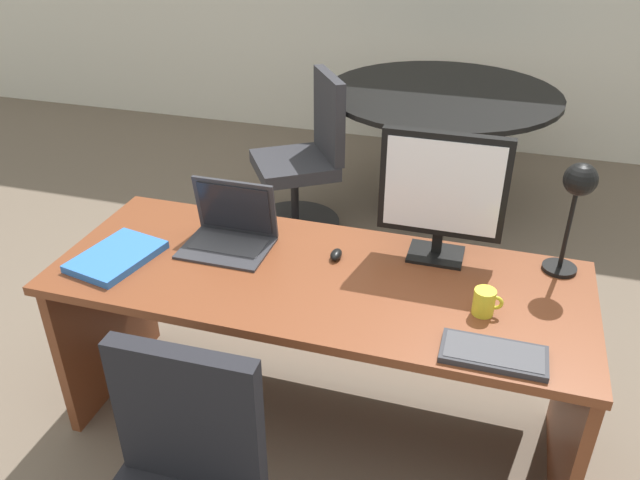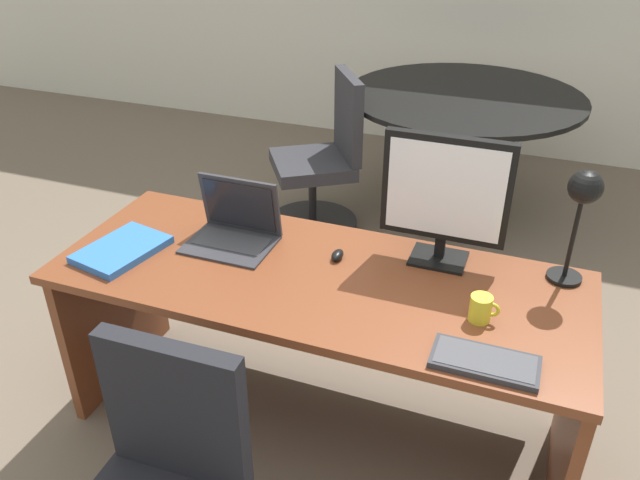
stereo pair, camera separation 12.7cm
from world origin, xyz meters
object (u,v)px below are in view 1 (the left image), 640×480
object	(u,v)px
keyboard	(494,354)
meeting_chair_near	(305,169)
meeting_table	(440,121)
mouse	(336,254)
monitor	(443,190)
book	(117,257)
coffee_mug	(485,302)
desk_lamp	(577,195)
laptop	(232,225)
desk	(321,314)

from	to	relation	value
keyboard	meeting_chair_near	bearing A→B (deg)	122.49
meeting_table	mouse	bearing A→B (deg)	-94.05
meeting_table	monitor	bearing A→B (deg)	-83.49
book	mouse	bearing A→B (deg)	17.51
coffee_mug	meeting_chair_near	size ratio (longest dim) A/B	0.10
desk_lamp	coffee_mug	distance (m)	0.48
keyboard	book	distance (m)	1.36
meeting_chair_near	coffee_mug	bearing A→B (deg)	-55.39
monitor	keyboard	bearing A→B (deg)	-65.18
mouse	meeting_table	xyz separation A→B (m)	(0.14, 1.96, -0.14)
laptop	keyboard	distance (m)	1.08
keyboard	meeting_chair_near	distance (m)	2.24
laptop	mouse	size ratio (longest dim) A/B	4.47
mouse	desk_lamp	world-z (taller)	desk_lamp
desk_lamp	book	xyz separation A→B (m)	(-1.55, -0.37, -0.30)
book	coffee_mug	bearing A→B (deg)	2.40
keyboard	mouse	world-z (taller)	mouse
desk	keyboard	world-z (taller)	keyboard
book	meeting_table	world-z (taller)	meeting_table
coffee_mug	meeting_chair_near	world-z (taller)	meeting_chair_near
monitor	book	size ratio (longest dim) A/B	1.35
mouse	book	size ratio (longest dim) A/B	0.20
keyboard	coffee_mug	xyz separation A→B (m)	(-0.04, 0.21, 0.03)
desk	meeting_table	world-z (taller)	meeting_table
desk_lamp	meeting_table	xyz separation A→B (m)	(-0.64, 1.83, -0.44)
keyboard	meeting_table	bearing A→B (deg)	100.79
keyboard	laptop	bearing A→B (deg)	158.25
keyboard	book	world-z (taller)	book
keyboard	desk_lamp	size ratio (longest dim) A/B	0.73
desk_lamp	book	distance (m)	1.62
monitor	keyboard	xyz separation A→B (m)	(0.24, -0.52, -0.26)
desk	monitor	xyz separation A→B (m)	(0.38, 0.19, 0.48)
book	meeting_table	size ratio (longest dim) A/B	0.25
mouse	book	distance (m)	0.80
desk	laptop	bearing A→B (deg)	168.81
desk	book	xyz separation A→B (m)	(-0.73, -0.17, 0.22)
laptop	keyboard	size ratio (longest dim) A/B	1.05
monitor	desk_lamp	world-z (taller)	monitor
monitor	laptop	size ratio (longest dim) A/B	1.48
keyboard	desk_lamp	distance (m)	0.63
laptop	keyboard	xyz separation A→B (m)	(1.00, -0.40, -0.06)
keyboard	desk	bearing A→B (deg)	152.49
monitor	meeting_chair_near	xyz separation A→B (m)	(-0.95, 1.35, -0.61)
meeting_table	meeting_chair_near	world-z (taller)	meeting_chair_near
laptop	mouse	world-z (taller)	laptop
keyboard	coffee_mug	world-z (taller)	coffee_mug
monitor	meeting_table	size ratio (longest dim) A/B	0.33
coffee_mug	meeting_table	bearing A→B (deg)	100.67
mouse	coffee_mug	size ratio (longest dim) A/B	0.76
monitor	meeting_chair_near	distance (m)	1.76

